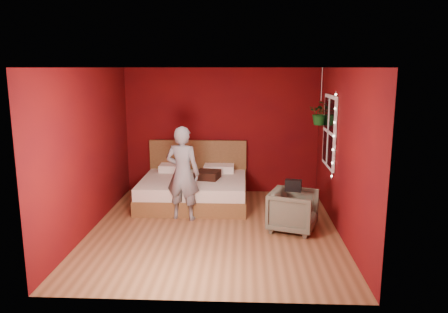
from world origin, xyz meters
TOP-DOWN VIEW (x-y plane):
  - floor at (0.00, 0.00)m, footprint 4.50×4.50m
  - room_walls at (0.00, 0.00)m, footprint 4.04×4.54m
  - window at (1.97, 0.90)m, footprint 0.05×0.97m
  - fairy_lights at (1.94, 0.37)m, footprint 0.04×0.04m
  - bed at (-0.49, 1.44)m, footprint 2.02×1.72m
  - person at (-0.57, 0.48)m, footprint 0.67×0.52m
  - armchair at (1.28, 0.01)m, footprint 0.92×0.91m
  - handbag at (1.27, 0.01)m, footprint 0.28×0.18m
  - throw_pillow at (-0.22, 1.33)m, footprint 0.51×0.51m
  - hanging_plant at (1.88, 1.37)m, footprint 0.45×0.41m

SIDE VIEW (x-z plane):
  - floor at x=0.00m, z-range 0.00..0.00m
  - bed at x=-0.49m, z-range -0.27..0.85m
  - armchair at x=1.28m, z-range 0.00..0.66m
  - throw_pillow at x=-0.22m, z-range 0.51..0.66m
  - handbag at x=1.27m, z-range 0.66..0.85m
  - person at x=-0.57m, z-range 0.00..1.64m
  - fairy_lights at x=1.94m, z-range 0.77..2.22m
  - window at x=1.97m, z-range 0.87..2.14m
  - room_walls at x=0.00m, z-range 0.37..2.99m
  - hanging_plant at x=1.88m, z-range 1.25..2.30m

